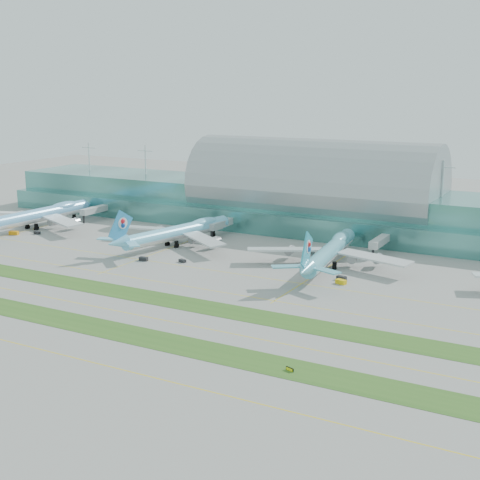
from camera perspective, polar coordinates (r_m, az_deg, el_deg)
The scene contains 18 objects.
ground at distance 216.54m, azimuth -7.01°, elevation -5.18°, with size 700.00×700.00×0.00m, color gray.
terminal at distance 323.61m, azimuth 6.28°, elevation 3.47°, with size 340.00×69.10×36.00m.
grass_strip_near at distance 195.79m, azimuth -11.81°, elevation -7.34°, with size 420.00×12.00×0.08m, color #2D591E.
grass_strip_far at distance 218.07m, azimuth -6.71°, elevation -5.03°, with size 420.00×12.00×0.08m, color #2D591E.
taxiline_a at distance 182.18m, azimuth -15.91°, elevation -9.16°, with size 420.00×0.35×0.01m, color yellow.
taxiline_b at distance 205.96m, azimuth -9.28°, elevation -6.22°, with size 420.00×0.35×0.01m, color yellow.
taxiline_c at distance 230.69m, azimuth -4.41°, elevation -3.98°, with size 420.00×0.35×0.01m, color yellow.
taxiline_d at distance 248.65m, azimuth -1.66°, elevation -2.70°, with size 420.00×0.35×0.01m, color yellow.
airliner_a at distance 339.14m, azimuth -16.84°, elevation 2.11°, with size 68.33×77.56×21.35m.
airliner_b at distance 290.15m, azimuth -5.27°, elevation 0.77°, with size 62.12×71.47×19.82m.
airliner_c at distance 256.90m, azimuth 7.70°, elevation -0.87°, with size 63.97×73.07×20.11m.
gse_a at distance 327.06m, azimuth -18.74°, elevation 0.57°, with size 4.27×2.06×1.76m, color orange.
gse_b at distance 325.38m, azimuth -16.93°, elevation 0.60°, with size 3.44×1.72×1.30m, color black.
gse_c at distance 266.25m, azimuth -8.24°, elevation -1.60°, with size 3.45×1.68×1.54m, color black.
gse_d at distance 262.26m, azimuth -4.94°, elevation -1.78°, with size 2.95×1.57×1.20m, color black.
gse_e at distance 235.52m, azimuth 8.61°, elevation -3.54°, with size 3.66×1.97×1.55m, color yellow.
gse_f at distance 240.21m, azimuth 8.66°, elevation -3.23°, with size 3.44×1.82×1.46m, color black.
taxiway_sign_east at distance 164.44m, azimuth 4.27°, elevation -10.95°, with size 2.31×0.95×1.00m.
Camera 1 is at (120.88, -166.73, 66.93)m, focal length 50.00 mm.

